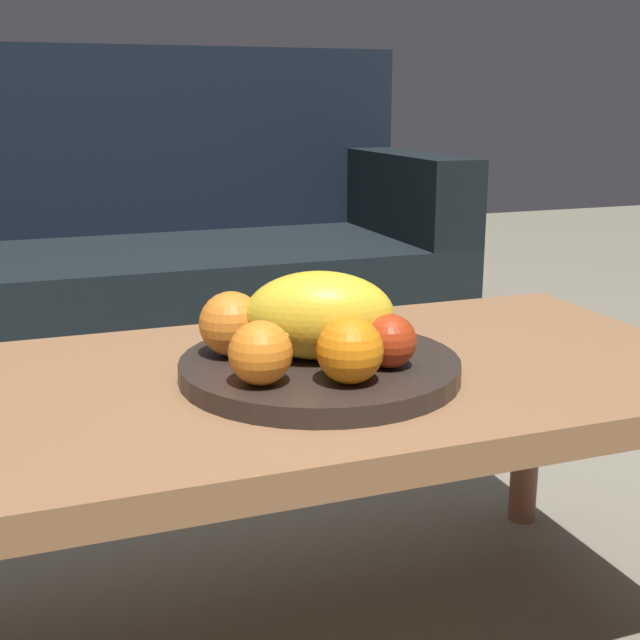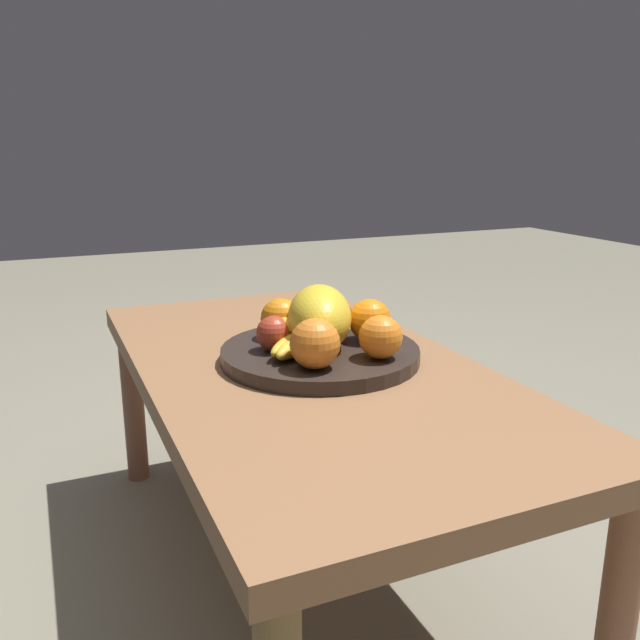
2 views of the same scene
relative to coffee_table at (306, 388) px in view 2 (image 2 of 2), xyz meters
name	(u,v)px [view 2 (image 2 of 2)]	position (x,y,z in m)	size (l,w,h in m)	color
ground_plane	(307,569)	(0.00, 0.00, -0.37)	(8.00, 8.00, 0.00)	gray
coffee_table	(306,388)	(0.00, 0.00, 0.00)	(1.09, 0.56, 0.42)	#926441
fruit_bowl	(320,354)	(0.00, -0.03, 0.06)	(0.35, 0.35, 0.03)	#2E251F
melon_large_front	(320,317)	(0.00, -0.03, 0.13)	(0.19, 0.11, 0.11)	yellow
orange_front	(381,337)	(-0.10, -0.10, 0.11)	(0.07, 0.07, 0.07)	orange
orange_left	(371,321)	(0.00, -0.13, 0.11)	(0.08, 0.08, 0.08)	orange
orange_right	(315,344)	(-0.10, 0.02, 0.11)	(0.08, 0.08, 0.08)	orange
orange_back	(281,318)	(0.08, 0.02, 0.11)	(0.08, 0.08, 0.08)	orange
apple_front	(274,333)	(0.01, 0.05, 0.10)	(0.06, 0.06, 0.06)	#AC3823
apple_left	(336,317)	(0.07, -0.09, 0.11)	(0.07, 0.07, 0.07)	#B23313
banana_bunch	(302,338)	(-0.02, 0.02, 0.10)	(0.16, 0.16, 0.06)	yellow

